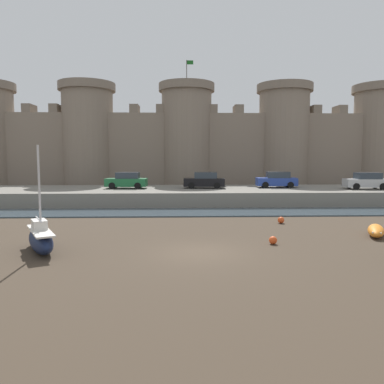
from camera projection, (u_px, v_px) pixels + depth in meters
name	position (u px, v px, depth m)	size (l,w,h in m)	color
ground_plane	(200.00, 253.00, 17.72)	(160.00, 160.00, 0.00)	#423528
water_channel	(191.00, 212.00, 30.39)	(80.00, 4.50, 0.10)	#3D4C56
quay_road	(189.00, 195.00, 37.54)	(63.15, 10.00, 1.39)	slate
castle	(187.00, 142.00, 48.93)	(58.35, 7.20, 16.96)	gray
sailboat_near_channel_right	(41.00, 239.00, 17.84)	(2.72, 4.00, 5.08)	#141E3D
rowboat_midflat_centre	(376.00, 230.00, 21.42)	(2.01, 2.91, 0.64)	orange
mooring_buoy_off_centre	(281.00, 220.00, 25.56)	(0.45, 0.45, 0.45)	#E04C1E
mooring_buoy_mid_mud	(273.00, 240.00, 19.41)	(0.42, 0.42, 0.42)	#E04C1E
car_quay_west	(204.00, 180.00, 37.86)	(4.18, 2.05, 1.62)	black
car_quay_centre_west	(127.00, 181.00, 37.66)	(4.18, 2.05, 1.62)	#1E6638
car_quay_east	(277.00, 180.00, 38.74)	(4.18, 2.05, 1.62)	#263F99
car_quay_centre_east	(366.00, 181.00, 36.80)	(4.18, 2.05, 1.62)	#B2B5B7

